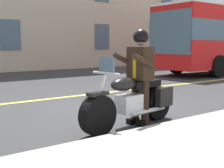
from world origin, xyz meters
name	(u,v)px	position (x,y,z in m)	size (l,w,h in m)	color
ground_plane	(113,109)	(0.00, 0.00, 0.00)	(80.00, 80.00, 0.00)	#333335
lane_center_stripe	(70,97)	(0.00, -2.00, 0.01)	(60.00, 0.16, 0.01)	#E5DB4C
motorcycle_main	(133,101)	(0.61, 1.43, 0.45)	(2.22, 0.80, 1.26)	black
rider_main	(140,68)	(0.43, 1.40, 1.04)	(0.68, 0.61, 1.74)	black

